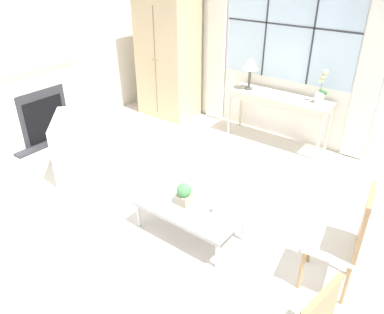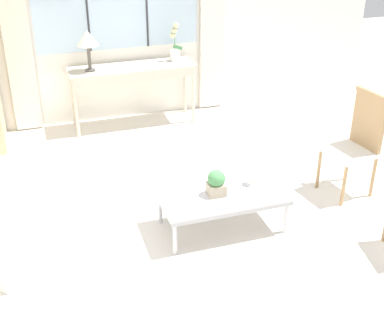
% 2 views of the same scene
% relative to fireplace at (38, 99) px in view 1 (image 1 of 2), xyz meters
% --- Properties ---
extents(ground_plane, '(14.00, 14.00, 0.00)m').
position_rel_fireplace_xyz_m(ground_plane, '(2.91, -0.52, -0.70)').
color(ground_plane, silver).
extents(wall_back_windowed, '(7.20, 0.14, 2.80)m').
position_rel_fireplace_xyz_m(wall_back_windowed, '(2.91, 2.50, 0.71)').
color(wall_back_windowed, white).
rests_on(wall_back_windowed, ground_plane).
extents(wall_left, '(0.06, 7.20, 2.80)m').
position_rel_fireplace_xyz_m(wall_left, '(-0.12, 0.08, 0.70)').
color(wall_left, white).
rests_on(wall_left, ground_plane).
extents(fireplace, '(0.34, 1.46, 2.03)m').
position_rel_fireplace_xyz_m(fireplace, '(0.00, 0.00, 0.00)').
color(fireplace, '#2D2D33').
rests_on(fireplace, ground_plane).
extents(armoire, '(1.07, 0.73, 2.23)m').
position_rel_fireplace_xyz_m(armoire, '(0.88, 2.10, 0.42)').
color(armoire, tan).
rests_on(armoire, ground_plane).
extents(console_table, '(1.59, 0.45, 0.78)m').
position_rel_fireplace_xyz_m(console_table, '(3.00, 2.20, -0.01)').
color(console_table, beige).
rests_on(console_table, ground_plane).
extents(table_lamp, '(0.26, 0.26, 0.50)m').
position_rel_fireplace_xyz_m(table_lamp, '(2.47, 2.18, 0.47)').
color(table_lamp, '#4C4742').
rests_on(table_lamp, console_table).
extents(potted_orchid, '(0.17, 0.13, 0.49)m').
position_rel_fireplace_xyz_m(potted_orchid, '(3.58, 2.26, 0.25)').
color(potted_orchid, white).
rests_on(potted_orchid, console_table).
extents(armchair_upholstered, '(1.22, 1.22, 0.80)m').
position_rel_fireplace_xyz_m(armchair_upholstered, '(1.32, -0.16, -0.42)').
color(armchair_upholstered, silver).
rests_on(armchair_upholstered, ground_plane).
extents(side_chair_wooden, '(0.50, 0.50, 1.06)m').
position_rel_fireplace_xyz_m(side_chair_wooden, '(4.78, -0.16, -0.11)').
color(side_chair_wooden, white).
rests_on(side_chair_wooden, ground_plane).
extents(coffee_table, '(1.15, 0.59, 0.37)m').
position_rel_fireplace_xyz_m(coffee_table, '(3.25, -0.39, -0.37)').
color(coffee_table, '#BCBCC1').
rests_on(coffee_table, ground_plane).
extents(potted_plant_small, '(0.16, 0.16, 0.24)m').
position_rel_fireplace_xyz_m(potted_plant_small, '(3.19, -0.40, -0.21)').
color(potted_plant_small, tan).
rests_on(potted_plant_small, coffee_table).
extents(pillar_candle, '(0.12, 0.12, 0.13)m').
position_rel_fireplace_xyz_m(pillar_candle, '(3.56, -0.33, -0.28)').
color(pillar_candle, silver).
rests_on(pillar_candle, coffee_table).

